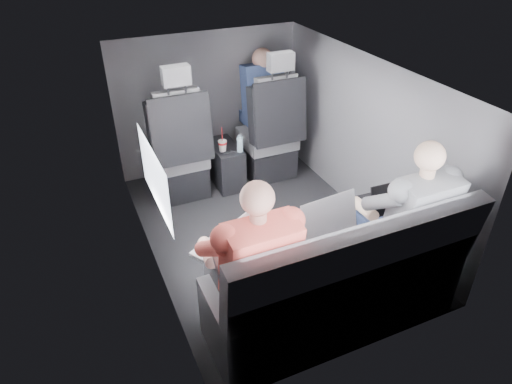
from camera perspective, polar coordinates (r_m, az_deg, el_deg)
name	(u,v)px	position (r m, az deg, el deg)	size (l,w,h in m)	color
floor	(264,232)	(3.79, 0.98, -5.07)	(2.60, 2.60, 0.00)	black
ceiling	(266,72)	(3.16, 1.21, 14.79)	(2.60, 2.60, 0.00)	#B2B2AD
panel_left	(145,186)	(3.20, -13.70, 0.73)	(0.02, 2.60, 1.35)	#56565B
panel_right	(364,139)	(3.85, 13.38, 6.43)	(0.02, 2.60, 1.35)	#56565B
panel_front	(208,103)	(4.53, -6.01, 11.06)	(1.80, 0.02, 1.35)	#56565B
panel_back	(368,267)	(2.52, 13.85, -9.08)	(1.80, 0.02, 1.35)	#56565B
side_window	(154,177)	(2.83, -12.59, 1.81)	(0.02, 0.75, 0.42)	white
seatbelt	(279,105)	(4.10, 2.88, 10.77)	(0.05, 0.01, 0.65)	black
front_seat_left	(179,157)	(4.13, -9.64, 4.38)	(0.52, 0.58, 1.26)	black
front_seat_right	(270,139)	(4.40, 1.75, 6.67)	(0.52, 0.58, 1.26)	black
center_console	(225,164)	(4.37, -3.87, 3.45)	(0.24, 0.48, 0.41)	black
rear_bench	(337,288)	(2.90, 10.11, -11.78)	(1.60, 0.57, 0.92)	#58585C
soda_cup	(223,146)	(4.14, -4.21, 5.81)	(0.08, 0.08, 0.24)	white
water_bottle	(240,144)	(4.13, -2.02, 6.03)	(0.06, 0.06, 0.16)	#ABD1E7
laptop_white	(229,246)	(2.64, -3.39, -6.75)	(0.44, 0.49, 0.26)	white
laptop_silver	(319,220)	(2.87, 7.90, -3.48)	(0.41, 0.38, 0.27)	#ACACB0
laptop_black	(382,201)	(3.15, 15.43, -1.05)	(0.32, 0.29, 0.22)	black
passenger_rear_left	(250,264)	(2.54, -0.81, -9.00)	(0.49, 0.61, 1.20)	#303035
passenger_rear_right	(402,219)	(3.02, 17.83, -3.21)	(0.49, 0.61, 1.20)	navy
passenger_front_right	(262,95)	(4.49, 0.77, 12.02)	(0.39, 0.39, 0.76)	navy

